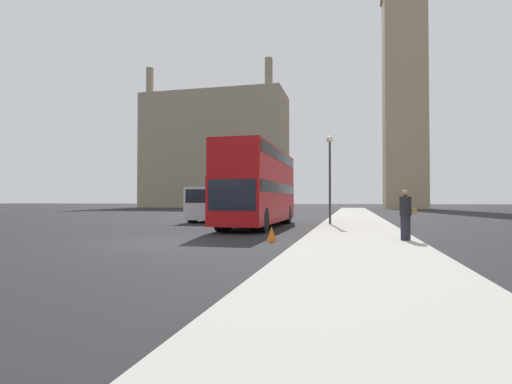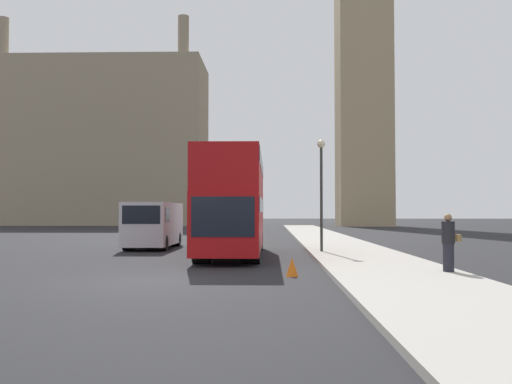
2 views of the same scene
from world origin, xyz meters
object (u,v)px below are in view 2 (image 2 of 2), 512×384
Objects in this scene: clock_tower at (363,2)px; street_lamp at (321,176)px; white_van at (153,224)px; pedestrian at (449,243)px; red_double_decker_bus at (233,200)px.

clock_tower reaches higher than street_lamp.
white_van is 1.19× the size of street_lamp.
pedestrian is 0.34× the size of street_lamp.
street_lamp is at bearing 108.92° from pedestrian.
red_double_decker_bus is 2.12× the size of street_lamp.
pedestrian is at bearing -97.01° from clock_tower.
red_double_decker_bus is (-14.17, -52.69, -28.14)m from clock_tower.
pedestrian is (-7.41, -60.25, -29.54)m from clock_tower.
clock_tower is 12.09× the size of street_lamp.
white_van is at bearing 131.79° from pedestrian.
white_van is at bearing 131.77° from red_double_decker_bus.
clock_tower is 61.39m from red_double_decker_bus.
pedestrian is at bearing -71.08° from street_lamp.
pedestrian is at bearing -48.20° from red_double_decker_bus.
red_double_decker_bus is 6.75m from white_van.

